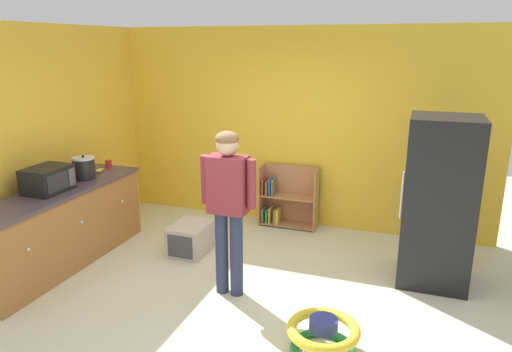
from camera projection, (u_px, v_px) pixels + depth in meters
ground_plane at (236, 302)px, 4.66m from camera, size 12.00×12.00×0.00m
back_wall at (299, 129)px, 6.40m from camera, size 5.20×0.06×2.70m
left_side_wall at (64, 136)px, 5.88m from camera, size 0.06×2.99×2.70m
kitchen_counter at (60, 228)px, 5.35m from camera, size 0.65×2.32×0.90m
refrigerator at (439, 202)px, 4.86m from camera, size 0.73×0.68×1.78m
bookshelf at (285, 200)px, 6.55m from camera, size 0.80×0.28×0.85m
standing_person at (228, 198)px, 4.56m from camera, size 0.57×0.23×1.68m
baby_walker at (323, 336)px, 3.85m from camera, size 0.60×0.60×0.32m
pet_carrier at (191, 238)px, 5.73m from camera, size 0.42×0.55×0.36m
microwave at (48, 179)px, 5.13m from camera, size 0.37×0.48×0.28m
crock_pot at (84, 168)px, 5.63m from camera, size 0.26×0.26×0.29m
banana_bunch at (99, 170)px, 5.93m from camera, size 0.12×0.16×0.04m
red_cup at (109, 164)px, 6.17m from camera, size 0.08×0.08×0.09m
orange_cup at (59, 176)px, 5.58m from camera, size 0.08×0.08×0.09m
teal_cup at (85, 168)px, 5.96m from camera, size 0.08×0.08×0.09m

